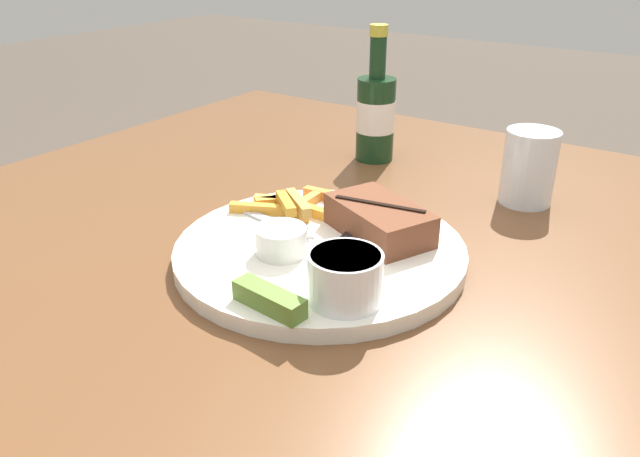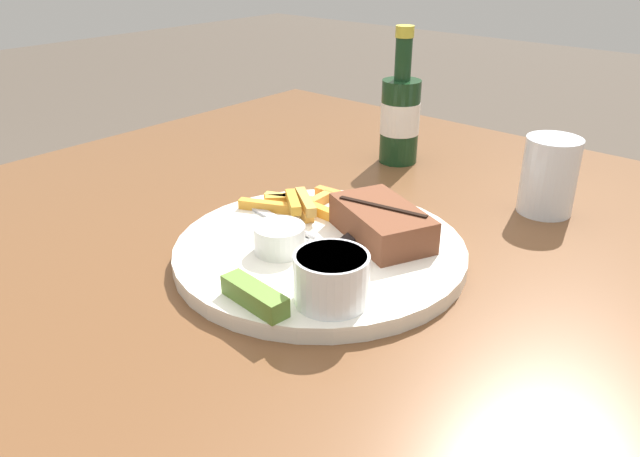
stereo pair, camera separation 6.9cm
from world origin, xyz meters
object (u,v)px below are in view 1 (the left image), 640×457
pickle_spear (269,299)px  dipping_sauce_cup (281,239)px  dinner_plate (320,252)px  steak_portion (379,220)px  coleslaw_cup (345,275)px  knife_utensil (356,232)px  fork_utensil (268,220)px  drinking_glass (529,167)px  beer_bottle (376,114)px

pickle_spear → dipping_sauce_cup: bearing=122.0°
dinner_plate → pickle_spear: bearing=-75.3°
dinner_plate → dipping_sauce_cup: bearing=-119.3°
steak_portion → dipping_sauce_cup: 0.12m
coleslaw_cup → knife_utensil: coleslaw_cup is taller
steak_portion → dipping_sauce_cup: bearing=-122.6°
dinner_plate → fork_utensil: bearing=171.0°
dinner_plate → knife_utensil: (0.02, 0.04, 0.01)m
dinner_plate → drinking_glass: (0.14, 0.29, 0.04)m
fork_utensil → drinking_glass: (0.22, 0.28, 0.03)m
steak_portion → pickle_spear: 0.19m
dinner_plate → coleslaw_cup: (0.09, -0.08, 0.04)m
dinner_plate → coleslaw_cup: bearing=-43.7°
dipping_sauce_cup → fork_utensil: 0.08m
steak_portion → fork_utensil: steak_portion is taller
dinner_plate → beer_bottle: (-0.12, 0.33, 0.07)m
pickle_spear → knife_utensil: bearing=94.8°
coleslaw_cup → dipping_sauce_cup: 0.12m
steak_portion → coleslaw_cup: 0.15m
dinner_plate → steak_portion: bearing=55.3°
knife_utensil → drinking_glass: bearing=-33.4°
coleslaw_cup → beer_bottle: bearing=116.6°
steak_portion → pickle_spear: steak_portion is taller
steak_portion → pickle_spear: (-0.01, -0.19, -0.01)m
dipping_sauce_cup → knife_utensil: (0.04, 0.09, -0.01)m
steak_portion → coleslaw_cup: size_ratio=2.02×
pickle_spear → knife_utensil: 0.18m
steak_portion → knife_utensil: steak_portion is taller
fork_utensil → knife_utensil: 0.11m
pickle_spear → dinner_plate: bearing=104.7°
knife_utensil → drinking_glass: 0.28m
dipping_sauce_cup → drinking_glass: (0.16, 0.33, 0.02)m
pickle_spear → fork_utensil: bearing=129.4°
dipping_sauce_cup → knife_utensil: 0.10m
dinner_plate → fork_utensil: size_ratio=2.44×
dinner_plate → steak_portion: size_ratio=2.26×
drinking_glass → dipping_sauce_cup: bearing=-115.7°
dipping_sauce_cup → pickle_spear: 0.11m
coleslaw_cup → dipping_sauce_cup: bearing=159.4°
dipping_sauce_cup → pickle_spear: dipping_sauce_cup is taller
steak_portion → fork_utensil: bearing=-160.2°
dipping_sauce_cup → beer_bottle: bearing=104.9°
steak_portion → fork_utensil: (-0.13, -0.05, -0.02)m
beer_bottle → fork_utensil: bearing=-83.7°
beer_bottle → dinner_plate: bearing=-69.8°
dipping_sauce_cup → beer_bottle: (-0.10, 0.37, 0.04)m
dipping_sauce_cup → drinking_glass: 0.37m
fork_utensil → knife_utensil: (0.11, 0.03, 0.00)m
dinner_plate → beer_bottle: 0.36m
steak_portion → beer_bottle: beer_bottle is taller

